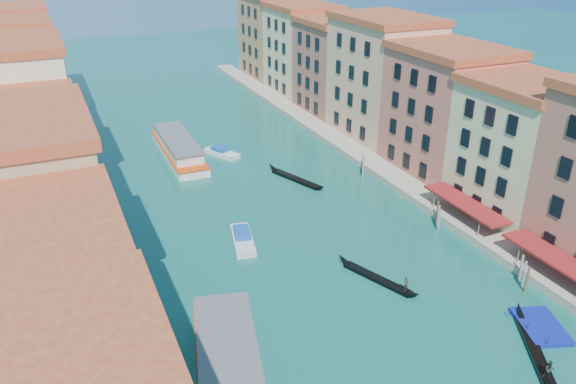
{
  "coord_description": "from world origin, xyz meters",
  "views": [
    {
      "loc": [
        -22.58,
        -8.62,
        33.22
      ],
      "look_at": [
        0.45,
        43.6,
        6.68
      ],
      "focal_mm": 35.0,
      "sensor_mm": 36.0,
      "label": 1
    }
  ],
  "objects_px": {
    "vaporetto_far": "(178,147)",
    "blue_dock": "(540,326)",
    "vaporetto_near": "(231,383)",
    "gondola_right": "(535,349)",
    "gondola_fore": "(377,277)"
  },
  "relations": [
    {
      "from": "vaporetto_far",
      "to": "blue_dock",
      "type": "bearing_deg",
      "value": -70.08
    },
    {
      "from": "vaporetto_near",
      "to": "gondola_right",
      "type": "height_order",
      "value": "vaporetto_near"
    },
    {
      "from": "gondola_right",
      "to": "blue_dock",
      "type": "relative_size",
      "value": 1.66
    },
    {
      "from": "vaporetto_near",
      "to": "gondola_right",
      "type": "distance_m",
      "value": 26.38
    },
    {
      "from": "vaporetto_far",
      "to": "blue_dock",
      "type": "height_order",
      "value": "vaporetto_far"
    },
    {
      "from": "vaporetto_near",
      "to": "gondola_fore",
      "type": "bearing_deg",
      "value": 39.37
    },
    {
      "from": "vaporetto_near",
      "to": "blue_dock",
      "type": "relative_size",
      "value": 3.63
    },
    {
      "from": "blue_dock",
      "to": "gondola_right",
      "type": "bearing_deg",
      "value": -123.8
    },
    {
      "from": "gondola_fore",
      "to": "gondola_right",
      "type": "xyz_separation_m",
      "value": [
        6.54,
        -15.06,
        0.08
      ]
    },
    {
      "from": "gondola_right",
      "to": "blue_dock",
      "type": "bearing_deg",
      "value": 66.48
    },
    {
      "from": "gondola_right",
      "to": "vaporetto_far",
      "type": "bearing_deg",
      "value": 135.79
    },
    {
      "from": "gondola_fore",
      "to": "vaporetto_near",
      "type": "bearing_deg",
      "value": -175.72
    },
    {
      "from": "gondola_right",
      "to": "vaporetto_near",
      "type": "bearing_deg",
      "value": -162.66
    },
    {
      "from": "gondola_fore",
      "to": "gondola_right",
      "type": "relative_size",
      "value": 0.99
    },
    {
      "from": "vaporetto_near",
      "to": "vaporetto_far",
      "type": "relative_size",
      "value": 1.08
    }
  ]
}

